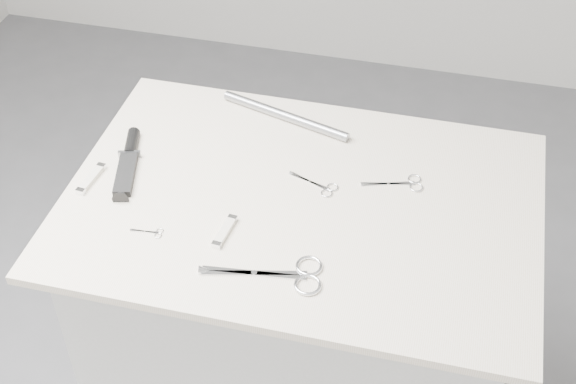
% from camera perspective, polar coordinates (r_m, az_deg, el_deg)
% --- Properties ---
extents(plinth, '(0.90, 0.60, 0.90)m').
position_cam_1_polar(plinth, '(2.04, 0.82, -10.34)').
color(plinth, silver).
rests_on(plinth, ground).
extents(display_board, '(1.00, 0.70, 0.02)m').
position_cam_1_polar(display_board, '(1.70, 0.97, -0.80)').
color(display_board, beige).
rests_on(display_board, plinth).
extents(large_shears, '(0.24, 0.10, 0.01)m').
position_cam_1_polar(large_shears, '(1.54, 0.07, -5.89)').
color(large_shears, white).
rests_on(large_shears, display_board).
extents(embroidery_scissors_a, '(0.13, 0.07, 0.00)m').
position_cam_1_polar(embroidery_scissors_a, '(1.75, 8.26, 0.61)').
color(embroidery_scissors_a, white).
rests_on(embroidery_scissors_a, display_board).
extents(embroidery_scissors_b, '(0.11, 0.07, 0.00)m').
position_cam_1_polar(embroidery_scissors_b, '(1.72, 2.33, 0.40)').
color(embroidery_scissors_b, white).
rests_on(embroidery_scissors_b, display_board).
extents(tiny_scissors, '(0.07, 0.03, 0.00)m').
position_cam_1_polar(tiny_scissors, '(1.64, -9.70, -2.85)').
color(tiny_scissors, white).
rests_on(tiny_scissors, display_board).
extents(sheathed_knife, '(0.09, 0.22, 0.03)m').
position_cam_1_polar(sheathed_knife, '(1.82, -11.27, 2.27)').
color(sheathed_knife, black).
rests_on(sheathed_knife, display_board).
extents(pocket_knife_a, '(0.03, 0.10, 0.01)m').
position_cam_1_polar(pocket_knife_a, '(1.79, -13.82, 0.95)').
color(pocket_knife_a, beige).
rests_on(pocket_knife_a, display_board).
extents(pocket_knife_b, '(0.03, 0.09, 0.01)m').
position_cam_1_polar(pocket_knife_b, '(1.62, -4.52, -2.80)').
color(pocket_knife_b, beige).
rests_on(pocket_knife_b, display_board).
extents(metal_rail, '(0.33, 0.12, 0.02)m').
position_cam_1_polar(metal_rail, '(1.91, -0.21, 5.45)').
color(metal_rail, gray).
rests_on(metal_rail, display_board).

